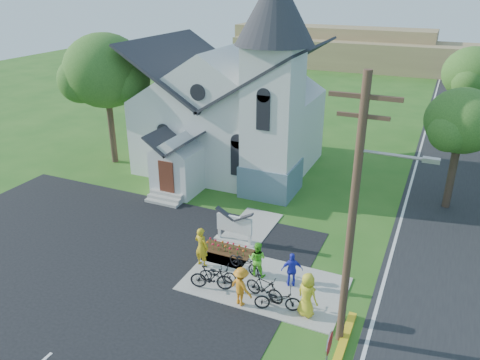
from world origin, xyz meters
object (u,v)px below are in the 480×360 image
at_px(cyclist_0, 201,247).
at_px(bike_1, 211,278).
at_px(stop_sign, 328,351).
at_px(bike_4, 278,299).
at_px(utility_pole, 355,211).
at_px(cyclist_4, 307,295).
at_px(cyclist_1, 257,259).
at_px(church_sign, 234,225).
at_px(bike_2, 244,262).
at_px(bike_3, 264,288).
at_px(cyclist_3, 241,286).
at_px(cyclist_2, 292,270).
at_px(bike_0, 218,273).

distance_m(cyclist_0, bike_1, 1.94).
distance_m(stop_sign, bike_1, 6.91).
bearing_deg(bike_4, utility_pole, -119.38).
bearing_deg(cyclist_4, cyclist_1, -7.14).
distance_m(church_sign, bike_4, 5.65).
bearing_deg(stop_sign, bike_2, 134.62).
distance_m(church_sign, bike_2, 2.71).
relative_size(stop_sign, bike_1, 1.32).
bearing_deg(cyclist_0, bike_3, 174.19).
height_order(bike_2, bike_4, bike_4).
distance_m(church_sign, bike_1, 4.07).
bearing_deg(cyclist_4, cyclist_3, 33.94).
bearing_deg(bike_3, cyclist_3, 146.28).
distance_m(church_sign, stop_sign, 9.97).
bearing_deg(cyclist_2, bike_1, 4.42).
bearing_deg(bike_3, utility_pole, -92.95).
xyz_separation_m(cyclist_0, cyclist_3, (2.83, -1.85, -0.12)).
xyz_separation_m(bike_0, bike_2, (0.73, 1.22, 0.03)).
relative_size(cyclist_3, bike_3, 0.94).
bearing_deg(bike_4, church_sign, 25.06).
bearing_deg(cyclist_2, cyclist_0, -20.93).
bearing_deg(stop_sign, cyclist_4, 115.70).
bearing_deg(stop_sign, church_sign, 131.88).
relative_size(church_sign, bike_3, 1.20).
bearing_deg(stop_sign, cyclist_0, 145.77).
bearing_deg(cyclist_2, cyclist_4, 101.88).
xyz_separation_m(utility_pole, cyclist_1, (-4.41, 2.46, -4.51)).
distance_m(utility_pole, cyclist_4, 4.74).
distance_m(stop_sign, bike_2, 7.42).
distance_m(cyclist_1, bike_3, 1.75).
distance_m(bike_1, cyclist_2, 3.50).
distance_m(stop_sign, cyclist_0, 8.66).
xyz_separation_m(bike_1, cyclist_3, (1.58, -0.42, 0.29)).
relative_size(bike_3, bike_4, 0.97).
xyz_separation_m(cyclist_3, bike_3, (0.75, 0.70, -0.31)).
relative_size(church_sign, bike_2, 1.25).
bearing_deg(cyclist_0, bike_2, -158.06).
xyz_separation_m(bike_1, bike_4, (3.07, -0.15, -0.07)).
bearing_deg(church_sign, bike_2, -55.67).
relative_size(cyclist_0, cyclist_1, 1.17).
height_order(stop_sign, bike_2, stop_sign).
bearing_deg(cyclist_4, utility_pole, 178.58).
relative_size(cyclist_0, bike_2, 1.12).
bearing_deg(bike_2, utility_pole, -98.24).
height_order(stop_sign, cyclist_1, stop_sign).
bearing_deg(bike_1, bike_2, -37.84).
relative_size(cyclist_0, bike_0, 1.19).
bearing_deg(church_sign, cyclist_0, -101.11).
height_order(cyclist_2, bike_2, cyclist_2).
bearing_deg(bike_2, cyclist_0, 118.00).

